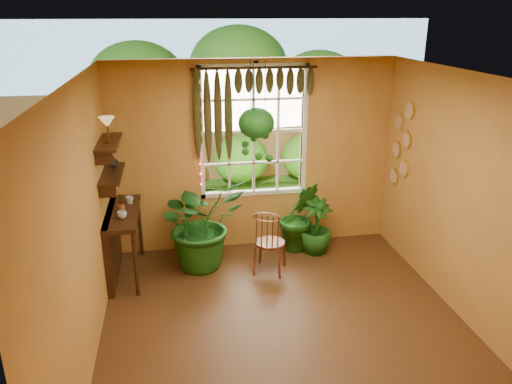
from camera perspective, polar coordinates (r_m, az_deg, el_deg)
The scene contains 23 objects.
floor at distance 5.63m, azimuth 3.67°, elevation -15.70°, with size 4.50×4.50×0.00m, color #502D17.
ceiling at distance 4.62m, azimuth 4.42°, elevation 12.68°, with size 4.50×4.50×0.00m, color white.
wall_back at distance 7.05m, azimuth -0.25°, elevation 4.07°, with size 4.00×4.00×0.00m, color gold.
wall_left at distance 4.93m, azimuth -19.31°, elevation -4.31°, with size 4.50×4.50×0.00m, color gold.
wall_right at distance 5.76m, azimuth 23.76°, elevation -1.40°, with size 4.50×4.50×0.00m, color gold.
window at distance 7.00m, azimuth -0.30°, elevation 6.90°, with size 1.52×0.10×1.86m.
valance_vine at distance 6.76m, azimuth -0.86°, elevation 11.41°, with size 1.70×0.12×1.10m.
string_lights at distance 6.82m, azimuth -6.53°, elevation 6.85°, with size 0.03×0.03×1.54m, color #FF2633, non-canonical shape.
wall_plates at distance 7.17m, azimuth 16.25°, elevation 5.19°, with size 0.04×0.32×1.10m, color #F3EBC6, non-canonical shape.
counter_ledge at distance 6.68m, azimuth -15.73°, elevation -4.96°, with size 0.40×1.20×0.90m.
shelf_lower at distance 6.38m, azimuth -16.13°, elevation 2.00°, with size 0.25×0.90×0.04m, color #331F0E.
shelf_upper at distance 6.27m, azimuth -16.48°, elevation 5.48°, with size 0.25×0.90×0.04m, color #331F0E.
backyard at distance 11.57m, azimuth -2.88°, elevation 9.99°, with size 14.00×10.00×12.00m.
windsor_chair at distance 6.62m, azimuth 1.53°, elevation -6.77°, with size 0.52×0.52×1.05m.
potted_plant_left at distance 6.68m, azimuth -6.23°, elevation -3.47°, with size 1.15×0.99×1.27m, color #124715.
potted_plant_mid at distance 7.17m, azimuth 4.92°, elevation -2.77°, with size 0.57×0.46×1.04m, color #124715.
potted_plant_right at distance 7.15m, azimuth 6.87°, elevation -3.86°, with size 0.46×0.46×0.82m, color #124715.
hanging_basket at distance 6.62m, azimuth 0.03°, elevation 7.72°, with size 0.48×0.48×1.34m.
cup_a at distance 6.30m, azimuth -15.08°, elevation -2.54°, with size 0.12×0.12×0.09m, color silver.
cup_b at distance 6.75m, azimuth -14.25°, elevation -0.91°, with size 0.10×0.10×0.10m, color beige.
brush_jar at distance 6.47m, azimuth -15.17°, elevation -1.26°, with size 0.08×0.08×0.30m.
shelf_vase at distance 6.59m, azimuth -15.94°, elevation 3.37°, with size 0.13×0.13×0.14m, color #B2AD99.
tiffany_lamp at distance 6.12m, azimuth -16.65°, elevation 7.49°, with size 0.19×0.19×0.31m.
Camera 1 is at (-1.11, -4.44, 3.28)m, focal length 35.00 mm.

